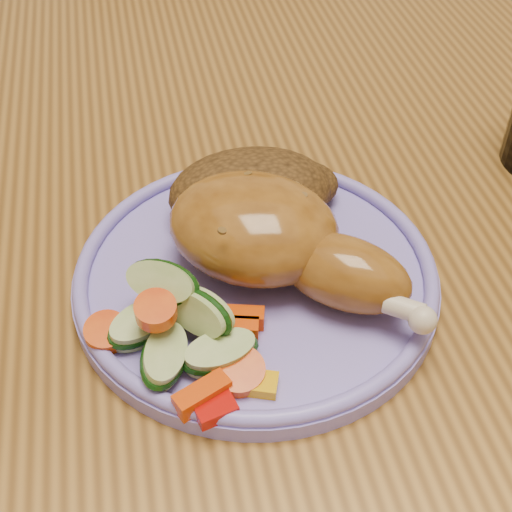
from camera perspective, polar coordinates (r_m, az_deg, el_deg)
name	(u,v)px	position (r m, az deg, el deg)	size (l,w,h in m)	color
dining_table	(344,280)	(0.60, 7.02, -1.88)	(0.90, 1.40, 0.75)	brown
chair_far	(225,83)	(1.19, -2.53, 13.69)	(0.42, 0.42, 0.91)	#4C2D16
plate	(256,279)	(0.47, 0.00, -1.83)	(0.24, 0.24, 0.01)	#8273D8
plate_rim	(256,267)	(0.46, 0.00, -0.89)	(0.24, 0.24, 0.01)	#8273D8
chicken_leg	(275,238)	(0.45, 1.52, 1.44)	(0.17, 0.17, 0.06)	#915C1E
rice_pilaf	(254,193)	(0.50, -0.19, 5.04)	(0.12, 0.08, 0.05)	#4D3113
vegetable_pile	(182,332)	(0.42, -5.96, -6.06)	(0.11, 0.11, 0.05)	#A50A05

